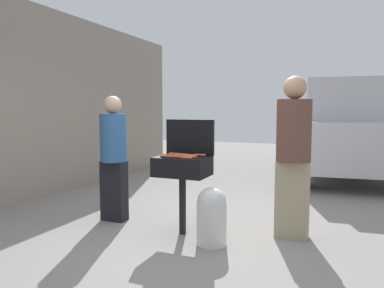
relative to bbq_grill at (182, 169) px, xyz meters
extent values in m
plane|color=gray|center=(0.06, 0.05, -0.76)|extent=(24.00, 24.00, 0.00)
cube|color=gray|center=(-2.95, 1.05, 0.79)|extent=(0.24, 8.00, 3.10)
cylinder|color=black|center=(0.00, 0.00, -0.42)|extent=(0.08, 0.08, 0.68)
cube|color=black|center=(0.00, 0.00, 0.03)|extent=(0.60, 0.44, 0.22)
cube|color=black|center=(0.00, 0.22, 0.35)|extent=(0.60, 0.05, 0.42)
cylinder|color=#B74C33|center=(0.00, 0.00, 0.15)|extent=(0.13, 0.03, 0.03)
cylinder|color=#AD4228|center=(-0.14, 0.07, 0.15)|extent=(0.13, 0.03, 0.03)
cylinder|color=#C6593D|center=(0.10, -0.03, 0.15)|extent=(0.13, 0.03, 0.03)
cylinder|color=#C6593D|center=(0.05, 0.08, 0.15)|extent=(0.13, 0.04, 0.03)
cylinder|color=#C6593D|center=(-0.16, -0.04, 0.15)|extent=(0.13, 0.03, 0.03)
cylinder|color=#B74C33|center=(-0.16, 0.13, 0.15)|extent=(0.13, 0.03, 0.03)
cylinder|color=#AD4228|center=(-0.02, -0.14, 0.15)|extent=(0.13, 0.03, 0.03)
cylinder|color=#B74C33|center=(0.13, -0.08, 0.15)|extent=(0.13, 0.03, 0.03)
cylinder|color=#AD4228|center=(-0.08, 0.11, 0.15)|extent=(0.13, 0.04, 0.03)
cylinder|color=#B74C33|center=(0.11, 0.04, 0.15)|extent=(0.13, 0.03, 0.03)
cylinder|color=#C6593D|center=(0.12, -0.16, 0.15)|extent=(0.13, 0.03, 0.03)
cylinder|color=#AD4228|center=(-0.14, -0.14, 0.15)|extent=(0.13, 0.03, 0.03)
cylinder|color=#B74C33|center=(0.16, 0.14, 0.15)|extent=(0.13, 0.03, 0.03)
cylinder|color=#C6593D|center=(-0.03, 0.04, 0.15)|extent=(0.13, 0.03, 0.03)
cylinder|color=#B74C33|center=(-0.04, -0.04, 0.15)|extent=(0.13, 0.04, 0.03)
cylinder|color=silver|center=(0.43, -0.21, -0.53)|extent=(0.32, 0.32, 0.46)
sphere|color=silver|center=(0.43, -0.21, -0.30)|extent=(0.31, 0.31, 0.31)
cube|color=black|center=(-1.04, 0.15, -0.37)|extent=(0.32, 0.18, 0.77)
cylinder|color=#2D598C|center=(-1.04, 0.15, 0.32)|extent=(0.34, 0.34, 0.61)
sphere|color=tan|center=(-1.04, 0.15, 0.74)|extent=(0.23, 0.23, 0.23)
cube|color=gray|center=(1.19, 0.35, -0.33)|extent=(0.36, 0.20, 0.86)
cylinder|color=brown|center=(1.19, 0.35, 0.45)|extent=(0.38, 0.38, 0.68)
sphere|color=tan|center=(1.19, 0.35, 0.92)|extent=(0.25, 0.25, 0.25)
cube|color=#B7B7BC|center=(1.76, 4.87, 0.01)|extent=(2.32, 4.56, 0.90)
cube|color=#B7B7BC|center=(1.78, 4.67, 0.86)|extent=(2.00, 2.76, 0.80)
cylinder|color=black|center=(1.01, 3.25, -0.44)|extent=(0.28, 0.66, 0.64)
cylinder|color=black|center=(2.51, 6.49, -0.44)|extent=(0.28, 0.66, 0.64)
cylinder|color=black|center=(0.71, 6.32, -0.44)|extent=(0.28, 0.66, 0.64)
camera|label=1|loc=(1.74, -3.90, 0.68)|focal=35.25mm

